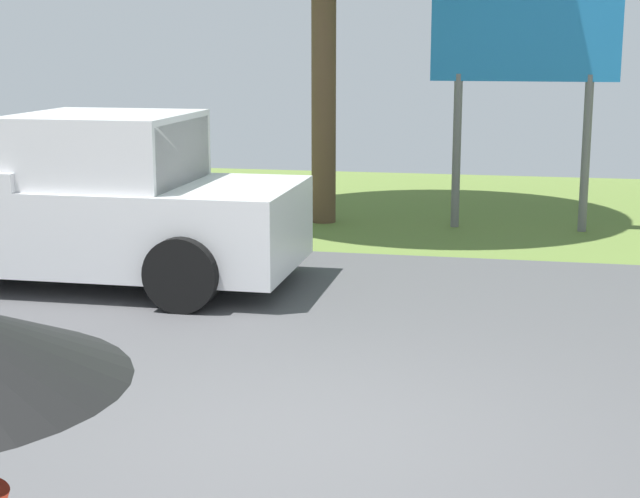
{
  "coord_description": "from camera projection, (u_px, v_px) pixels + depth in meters",
  "views": [
    {
      "loc": [
        1.39,
        -6.2,
        2.64
      ],
      "look_at": [
        -0.08,
        1.0,
        1.1
      ],
      "focal_mm": 55.65,
      "sensor_mm": 36.0,
      "label": 1
    }
  ],
  "objects": [
    {
      "name": "ground_plane",
      "position": [
        368.0,
        325.0,
        9.59
      ],
      "size": [
        40.0,
        22.0,
        0.2
      ],
      "color": "#4C4C4F"
    },
    {
      "name": "roadside_billboard",
      "position": [
        525.0,
        49.0,
        13.76
      ],
      "size": [
        2.6,
        0.12,
        3.5
      ],
      "color": "slate",
      "rests_on": "ground_plane"
    },
    {
      "name": "pickup_truck",
      "position": [
        68.0,
        204.0,
        11.03
      ],
      "size": [
        5.2,
        2.28,
        1.88
      ],
      "rotation": [
        0.0,
        0.0,
        -0.02
      ],
      "color": "silver",
      "rests_on": "ground_plane"
    }
  ]
}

